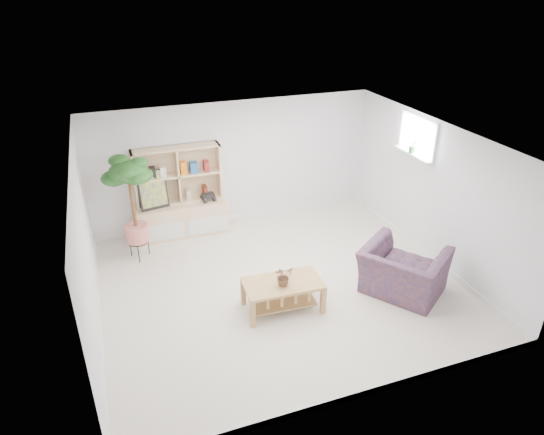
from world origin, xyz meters
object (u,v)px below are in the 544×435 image
object	(u,v)px
armchair	(403,268)
floor_tree	(134,210)
storage_unit	(180,193)
coffee_table	(283,295)

from	to	relation	value
armchair	floor_tree	bearing A→B (deg)	21.46
storage_unit	coffee_table	size ratio (longest dim) A/B	1.50
coffee_table	floor_tree	distance (m)	2.95
floor_tree	storage_unit	bearing A→B (deg)	35.22
storage_unit	armchair	world-z (taller)	storage_unit
coffee_table	armchair	distance (m)	1.91
coffee_table	floor_tree	world-z (taller)	floor_tree
storage_unit	floor_tree	distance (m)	1.09
storage_unit	coffee_table	bearing A→B (deg)	-71.50
coffee_table	armchair	xyz separation A→B (m)	(1.88, -0.25, 0.21)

